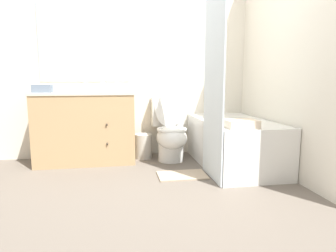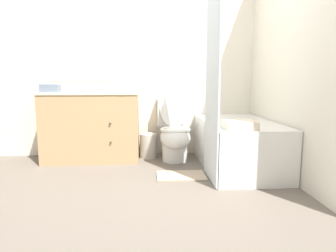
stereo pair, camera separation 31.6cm
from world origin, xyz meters
TOP-DOWN VIEW (x-y plane):
  - ground_plane at (0.00, 0.00)m, footprint 14.00×14.00m
  - wall_back at (-0.01, 1.59)m, footprint 8.00×0.06m
  - wall_right at (1.37, 0.78)m, footprint 0.05×2.56m
  - vanity_cabinet at (-0.76, 1.30)m, footprint 1.17×0.56m
  - sink_faucet at (-0.76, 1.48)m, footprint 0.14×0.12m
  - toilet at (0.26, 1.22)m, footprint 0.40×0.67m
  - bathtub at (0.95, 0.86)m, footprint 0.76×1.41m
  - shower_curtain at (0.56, 0.45)m, footprint 0.01×0.59m
  - wastebasket at (-0.06, 1.36)m, footprint 0.22×0.22m
  - tissue_box at (-0.54, 1.42)m, footprint 0.12×0.11m
  - hand_towel_folded at (-1.20, 1.19)m, footprint 0.20×0.16m
  - bath_towel_folded at (0.80, 0.32)m, footprint 0.30×0.24m
  - bath_mat at (0.27, 0.57)m, footprint 0.51×0.33m

SIDE VIEW (x-z plane):
  - ground_plane at x=0.00m, z-range 0.00..0.00m
  - bath_mat at x=0.27m, z-range 0.00..0.02m
  - wastebasket at x=-0.06m, z-range 0.00..0.31m
  - bathtub at x=0.95m, z-range 0.00..0.54m
  - toilet at x=0.26m, z-range -0.08..0.78m
  - vanity_cabinet at x=-0.76m, z-range 0.01..0.86m
  - bath_towel_folded at x=0.80m, z-range 0.54..0.61m
  - sink_faucet at x=-0.76m, z-range 0.83..0.95m
  - hand_towel_folded at x=-1.20m, z-range 0.85..0.94m
  - tissue_box at x=-0.54m, z-range 0.84..0.96m
  - shower_curtain at x=0.56m, z-range 0.00..1.90m
  - wall_right at x=1.37m, z-range 0.00..2.50m
  - wall_back at x=-0.01m, z-range 0.00..2.50m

